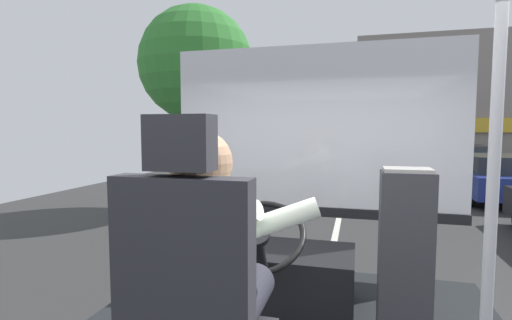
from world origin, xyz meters
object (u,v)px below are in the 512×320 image
fare_box (405,258)px  parked_car_charcoal (463,162)px  bus_driver (208,264)px  steering_console (273,274)px  handrail_pole (492,197)px  parked_car_blue (492,177)px

fare_box → parked_car_charcoal: bearing=75.1°
parked_car_charcoal → bus_driver: bearing=-106.9°
steering_console → parked_car_charcoal: size_ratio=0.25×
bus_driver → handrail_pole: handrail_pole is taller
handrail_pole → parked_car_blue: size_ratio=0.49×
parked_car_blue → bus_driver: bearing=-111.8°
fare_box → parked_car_blue: size_ratio=0.26×
steering_console → parked_car_blue: bearing=65.9°
fare_box → parked_car_blue: (3.48, 9.89, -0.64)m
parked_car_blue → handrail_pole: bearing=-107.2°
steering_console → fare_box: fare_box is taller
bus_driver → parked_car_blue: 11.63m
bus_driver → fare_box: (0.82, 0.88, -0.20)m
bus_driver → fare_box: 1.22m
steering_console → fare_box: 0.91m
fare_box → parked_car_charcoal: fare_box is taller
bus_driver → steering_console: bus_driver is taller
steering_console → parked_car_blue: 10.53m
bus_driver → fare_box: size_ratio=0.82×
handrail_pole → fare_box: handrail_pole is taller
fare_box → handrail_pole: bearing=-69.1°
steering_console → parked_car_charcoal: steering_console is taller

